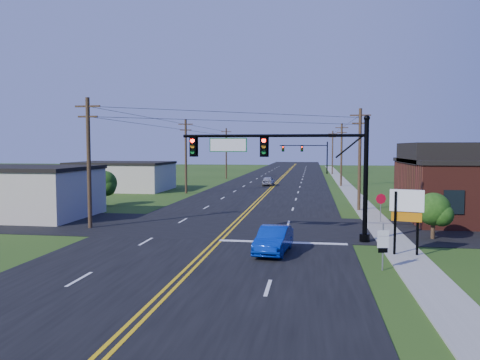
% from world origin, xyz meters
% --- Properties ---
extents(ground, '(260.00, 260.00, 0.00)m').
position_xyz_m(ground, '(0.00, 0.00, 0.00)').
color(ground, '#254413').
rests_on(ground, ground).
extents(road_main, '(16.00, 220.00, 0.04)m').
position_xyz_m(road_main, '(0.00, 50.00, 0.02)').
color(road_main, black).
rests_on(road_main, ground).
extents(road_cross, '(70.00, 10.00, 0.04)m').
position_xyz_m(road_cross, '(0.00, 12.00, 0.02)').
color(road_cross, black).
rests_on(road_cross, ground).
extents(sidewalk, '(2.00, 160.00, 0.08)m').
position_xyz_m(sidewalk, '(10.50, 40.00, 0.04)').
color(sidewalk, gray).
rests_on(sidewalk, ground).
extents(signal_mast_main, '(11.30, 0.60, 7.48)m').
position_xyz_m(signal_mast_main, '(4.34, 8.00, 4.75)').
color(signal_mast_main, black).
rests_on(signal_mast_main, ground).
extents(signal_mast_far, '(10.98, 0.60, 7.48)m').
position_xyz_m(signal_mast_far, '(4.44, 80.00, 4.55)').
color(signal_mast_far, black).
rests_on(signal_mast_far, ground).
extents(cream_bldg_near, '(10.20, 8.20, 4.10)m').
position_xyz_m(cream_bldg_near, '(-17.00, 14.00, 2.06)').
color(cream_bldg_near, beige).
rests_on(cream_bldg_near, ground).
extents(cream_bldg_far, '(12.20, 9.20, 3.70)m').
position_xyz_m(cream_bldg_far, '(-19.00, 38.00, 1.86)').
color(cream_bldg_far, beige).
rests_on(cream_bldg_far, ground).
extents(utility_pole_left_a, '(1.80, 0.28, 9.00)m').
position_xyz_m(utility_pole_left_a, '(-9.50, 10.00, 4.72)').
color(utility_pole_left_a, '#3A2B1A').
rests_on(utility_pole_left_a, ground).
extents(utility_pole_left_b, '(1.80, 0.28, 9.00)m').
position_xyz_m(utility_pole_left_b, '(-9.50, 35.00, 4.72)').
color(utility_pole_left_b, '#3A2B1A').
rests_on(utility_pole_left_b, ground).
extents(utility_pole_left_c, '(1.80, 0.28, 9.00)m').
position_xyz_m(utility_pole_left_c, '(-9.50, 62.00, 4.72)').
color(utility_pole_left_c, '#3A2B1A').
rests_on(utility_pole_left_c, ground).
extents(utility_pole_right_a, '(1.80, 0.28, 9.00)m').
position_xyz_m(utility_pole_right_a, '(9.80, 22.00, 4.72)').
color(utility_pole_right_a, '#3A2B1A').
rests_on(utility_pole_right_a, ground).
extents(utility_pole_right_b, '(1.80, 0.28, 9.00)m').
position_xyz_m(utility_pole_right_b, '(9.80, 48.00, 4.72)').
color(utility_pole_right_b, '#3A2B1A').
rests_on(utility_pole_right_b, ground).
extents(utility_pole_right_c, '(1.80, 0.28, 9.00)m').
position_xyz_m(utility_pole_right_c, '(9.80, 78.00, 4.72)').
color(utility_pole_right_c, '#3A2B1A').
rests_on(utility_pole_right_c, ground).
extents(tree_right_back, '(3.00, 3.00, 4.10)m').
position_xyz_m(tree_right_back, '(16.00, 26.00, 2.60)').
color(tree_right_back, '#3A2B1A').
rests_on(tree_right_back, ground).
extents(shrub_corner, '(2.00, 2.00, 2.86)m').
position_xyz_m(shrub_corner, '(13.00, 9.50, 1.85)').
color(shrub_corner, '#3A2B1A').
rests_on(shrub_corner, ground).
extents(tree_left, '(2.40, 2.40, 3.37)m').
position_xyz_m(tree_left, '(-14.00, 22.00, 2.16)').
color(tree_left, '#3A2B1A').
rests_on(tree_left, ground).
extents(blue_car, '(1.93, 4.33, 1.38)m').
position_xyz_m(blue_car, '(3.71, 4.26, 0.69)').
color(blue_car, '#072CA6').
rests_on(blue_car, ground).
extents(distant_car, '(1.64, 3.96, 1.34)m').
position_xyz_m(distant_car, '(-0.64, 47.85, 0.67)').
color(distant_car, '#B7B6BB').
rests_on(distant_car, ground).
extents(route_sign, '(0.53, 0.14, 2.15)m').
position_xyz_m(route_sign, '(8.90, 1.55, 1.25)').
color(route_sign, slate).
rests_on(route_sign, ground).
extents(stop_sign, '(0.76, 0.25, 2.20)m').
position_xyz_m(stop_sign, '(10.73, 15.33, 1.58)').
color(stop_sign, slate).
rests_on(stop_sign, ground).
extents(pylon_sign, '(1.68, 0.65, 3.44)m').
position_xyz_m(pylon_sign, '(10.50, 4.65, 2.51)').
color(pylon_sign, black).
rests_on(pylon_sign, ground).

